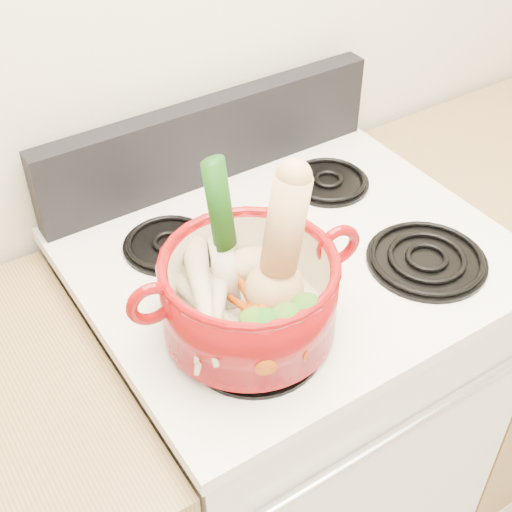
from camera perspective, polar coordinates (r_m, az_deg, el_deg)
wall_back at (r=1.42m, az=-5.17°, el=19.10°), size 3.50×0.02×2.60m
stove_body at (r=1.71m, az=2.40°, el=-12.26°), size 0.76×0.65×0.92m
cooktop at (r=1.36m, az=2.94°, el=-0.11°), size 0.78×0.67×0.03m
control_backsplash at (r=1.50m, az=-3.64°, el=9.26°), size 0.76×0.05×0.18m
oven_handle at (r=1.30m, az=11.62°, el=-13.60°), size 0.60×0.02×0.02m
burner_front_left at (r=1.17m, az=-0.12°, el=-6.88°), size 0.22×0.22×0.02m
burner_front_right at (r=1.35m, az=13.51°, el=-0.19°), size 0.22×0.22×0.02m
burner_back_left at (r=1.36m, az=-7.01°, el=1.03°), size 0.17×0.17×0.02m
burner_back_right at (r=1.52m, az=5.79°, el=6.03°), size 0.17×0.17×0.02m
dutch_oven at (r=1.13m, az=-0.55°, el=-3.14°), size 0.32×0.32×0.14m
pot_handle_left at (r=1.06m, az=-8.39°, el=-3.79°), size 0.08×0.03×0.08m
pot_handle_right at (r=1.16m, az=6.58°, el=0.87°), size 0.08×0.03×0.08m
squash at (r=1.09m, az=1.54°, el=0.55°), size 0.15×0.11×0.26m
leek at (r=1.09m, az=-2.59°, el=1.69°), size 0.07×0.09×0.28m
ginger at (r=1.21m, az=-1.01°, el=-0.74°), size 0.09×0.07×0.05m
parsnip_0 at (r=1.15m, az=-4.33°, el=-3.72°), size 0.07×0.21×0.06m
parsnip_1 at (r=1.11m, az=-3.88°, el=-5.13°), size 0.16×0.17×0.06m
parsnip_2 at (r=1.16m, az=-4.16°, el=-2.57°), size 0.04×0.20×0.06m
parsnip_3 at (r=1.10m, az=-4.33°, el=-4.92°), size 0.12×0.15×0.05m
parsnip_4 at (r=1.13m, az=-2.93°, el=-2.51°), size 0.16×0.21×0.06m
parsnip_5 at (r=1.11m, az=-4.19°, el=-3.55°), size 0.13×0.24×0.07m
carrot_0 at (r=1.11m, az=0.91°, el=-5.49°), size 0.08×0.18×0.05m
carrot_1 at (r=1.10m, az=0.04°, el=-5.92°), size 0.09×0.16×0.05m
carrot_2 at (r=1.12m, az=0.19°, el=-4.50°), size 0.06×0.19×0.05m
carrot_3 at (r=1.10m, az=0.42°, el=-4.88°), size 0.12×0.13×0.04m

